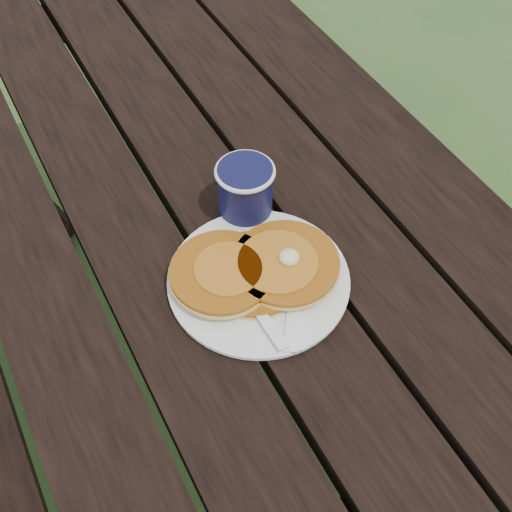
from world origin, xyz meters
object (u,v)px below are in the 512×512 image
picnic_table (203,289)px  plate (259,280)px  pancake_stack (256,269)px  coffee_cup (245,189)px

picnic_table → plate: (-0.02, -0.28, 0.39)m
plate → pancake_stack: size_ratio=1.07×
picnic_table → plate: plate is taller
plate → pancake_stack: 0.02m
pancake_stack → plate: bearing=-87.5°
picnic_table → coffee_cup: coffee_cup is taller
coffee_cup → pancake_stack: bearing=-111.1°
picnic_table → pancake_stack: size_ratio=7.50×
pancake_stack → coffee_cup: (0.05, 0.12, 0.03)m
picnic_table → coffee_cup: (0.03, -0.15, 0.44)m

